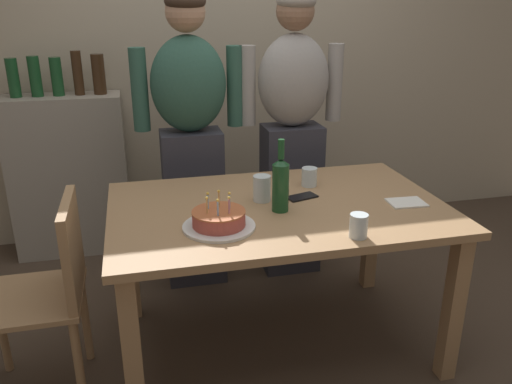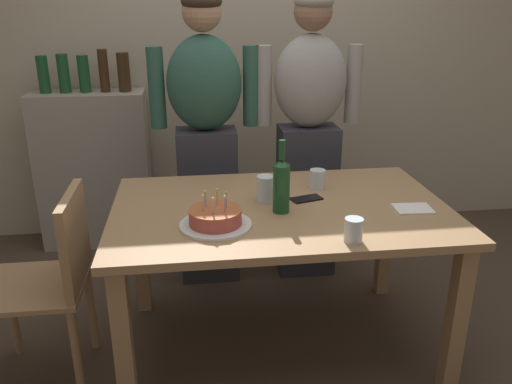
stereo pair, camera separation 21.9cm
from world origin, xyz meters
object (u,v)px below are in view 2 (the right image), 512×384
at_px(person_man_bearded, 206,138).
at_px(wine_bottle, 281,184).
at_px(water_glass_near, 317,179).
at_px(person_woman_cardigan, 308,135).
at_px(dining_chair, 55,274).
at_px(birthday_cake, 215,219).
at_px(water_glass_far, 354,230).
at_px(cell_phone, 306,199).
at_px(water_glass_side, 265,189).
at_px(napkin_stack, 413,209).

bearing_deg(person_man_bearded, wine_bottle, 109.79).
distance_m(water_glass_near, person_woman_cardigan, 0.54).
distance_m(person_woman_cardigan, dining_chair, 1.57).
xyz_separation_m(birthday_cake, water_glass_far, (0.51, -0.21, 0.01)).
distance_m(water_glass_near, water_glass_far, 0.61).
height_order(water_glass_far, person_man_bearded, person_man_bearded).
relative_size(water_glass_near, cell_phone, 0.64).
xyz_separation_m(birthday_cake, water_glass_side, (0.24, 0.25, 0.03)).
bearing_deg(napkin_stack, birthday_cake, -175.70).
height_order(birthday_cake, water_glass_far, birthday_cake).
bearing_deg(water_glass_near, cell_phone, -120.22).
height_order(person_man_bearded, dining_chair, person_man_bearded).
relative_size(water_glass_side, wine_bottle, 0.37).
bearing_deg(wine_bottle, water_glass_far, -56.13).
distance_m(water_glass_near, cell_phone, 0.18).
bearing_deg(person_woman_cardigan, dining_chair, 33.01).
bearing_deg(water_glass_near, napkin_stack, -43.10).
xyz_separation_m(napkin_stack, dining_chair, (-1.56, 0.03, -0.23)).
bearing_deg(water_glass_far, person_woman_cardigan, 85.91).
distance_m(napkin_stack, person_woman_cardigan, 0.91).
relative_size(water_glass_side, dining_chair, 0.14).
xyz_separation_m(water_glass_side, wine_bottle, (0.05, -0.13, 0.07)).
distance_m(person_man_bearded, dining_chair, 1.14).
height_order(birthday_cake, wine_bottle, wine_bottle).
relative_size(birthday_cake, cell_phone, 2.06).
bearing_deg(water_glass_far, water_glass_near, 89.27).
distance_m(birthday_cake, water_glass_far, 0.55).
xyz_separation_m(wine_bottle, cell_phone, (0.14, 0.13, -0.12)).
height_order(water_glass_near, napkin_stack, water_glass_near).
bearing_deg(cell_phone, person_woman_cardigan, 60.16).
relative_size(water_glass_far, cell_phone, 0.66).
bearing_deg(person_woman_cardigan, water_glass_far, 85.91).
bearing_deg(water_glass_near, person_woman_cardigan, 82.09).
relative_size(birthday_cake, water_glass_side, 2.48).
bearing_deg(cell_phone, person_man_bearded, 105.92).
bearing_deg(napkin_stack, water_glass_near, 136.90).
bearing_deg(water_glass_near, water_glass_far, -90.73).
bearing_deg(wine_bottle, birthday_cake, -157.84).
height_order(water_glass_far, person_woman_cardigan, person_woman_cardigan).
bearing_deg(person_man_bearded, water_glass_side, 109.75).
distance_m(wine_bottle, person_man_bearded, 0.86).
bearing_deg(birthday_cake, napkin_stack, 4.30).
relative_size(water_glass_near, person_woman_cardigan, 0.06).
xyz_separation_m(water_glass_side, dining_chair, (-0.93, -0.16, -0.28)).
relative_size(person_woman_cardigan, dining_chair, 1.90).
relative_size(person_man_bearded, dining_chair, 1.90).
bearing_deg(water_glass_side, wine_bottle, -69.99).
height_order(water_glass_near, person_man_bearded, person_man_bearded).
height_order(napkin_stack, person_woman_cardigan, person_woman_cardigan).
bearing_deg(person_man_bearded, water_glass_far, 114.24).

